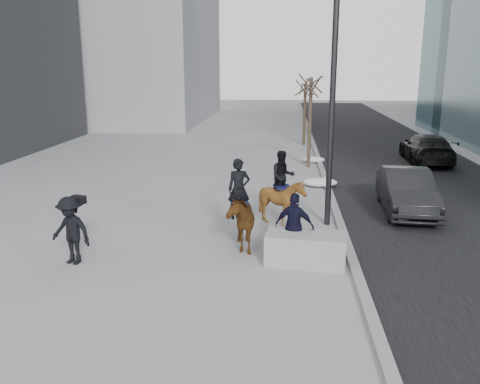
# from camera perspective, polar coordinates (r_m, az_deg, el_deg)

# --- Properties ---
(ground) EXTENTS (120.00, 120.00, 0.00)m
(ground) POSITION_cam_1_polar(r_m,az_deg,el_deg) (13.39, -0.46, -7.50)
(ground) COLOR gray
(ground) RESTS_ON ground
(road) EXTENTS (8.00, 90.00, 0.01)m
(road) POSITION_cam_1_polar(r_m,az_deg,el_deg) (23.64, 19.13, 1.34)
(road) COLOR black
(road) RESTS_ON ground
(curb) EXTENTS (0.25, 90.00, 0.12)m
(curb) POSITION_cam_1_polar(r_m,az_deg,el_deg) (22.98, 9.43, 1.73)
(curb) COLOR gray
(curb) RESTS_ON ground
(planter) EXTENTS (2.10, 1.23, 0.80)m
(planter) POSITION_cam_1_polar(r_m,az_deg,el_deg) (13.06, 7.39, -6.31)
(planter) COLOR #99999C
(planter) RESTS_ON ground
(car_near) EXTENTS (1.75, 4.50, 1.46)m
(car_near) POSITION_cam_1_polar(r_m,az_deg,el_deg) (18.22, 18.20, 0.09)
(car_near) COLOR black
(car_near) RESTS_ON ground
(car_far) EXTENTS (2.30, 5.19, 1.48)m
(car_far) POSITION_cam_1_polar(r_m,az_deg,el_deg) (27.86, 20.21, 4.65)
(car_far) COLOR black
(car_far) RESTS_ON ground
(tree_near) EXTENTS (1.20, 1.20, 4.81)m
(tree_near) POSITION_cam_1_polar(r_m,az_deg,el_deg) (25.01, 7.86, 8.24)
(tree_near) COLOR #372920
(tree_near) RESTS_ON ground
(tree_far) EXTENTS (1.20, 1.20, 4.20)m
(tree_far) POSITION_cam_1_polar(r_m,az_deg,el_deg) (32.05, 7.27, 9.00)
(tree_far) COLOR #382F21
(tree_far) RESTS_ON ground
(mounted_left) EXTENTS (1.24, 2.04, 2.46)m
(mounted_left) POSITION_cam_1_polar(r_m,az_deg,el_deg) (13.94, -0.16, -2.62)
(mounted_left) COLOR #4B2D0F
(mounted_left) RESTS_ON ground
(mounted_right) EXTENTS (1.53, 1.65, 2.35)m
(mounted_right) POSITION_cam_1_polar(r_m,az_deg,el_deg) (15.90, 4.76, -0.44)
(mounted_right) COLOR #4F2F0F
(mounted_right) RESTS_ON ground
(feeder) EXTENTS (1.11, 0.99, 1.75)m
(feeder) POSITION_cam_1_polar(r_m,az_deg,el_deg) (13.22, 6.15, -3.84)
(feeder) COLOR black
(feeder) RESTS_ON ground
(camera_crew) EXTENTS (1.28, 0.97, 1.75)m
(camera_crew) POSITION_cam_1_polar(r_m,az_deg,el_deg) (13.50, -18.45, -4.08)
(camera_crew) COLOR black
(camera_crew) RESTS_ON ground
(lamppost) EXTENTS (0.25, 2.91, 9.09)m
(lamppost) POSITION_cam_1_polar(r_m,az_deg,el_deg) (15.89, 10.42, 14.14)
(lamppost) COLOR black
(lamppost) RESTS_ON ground
(snow_piles) EXTENTS (1.42, 6.12, 0.36)m
(snow_piles) POSITION_cam_1_polar(r_m,az_deg,el_deg) (23.16, 8.66, 2.13)
(snow_piles) COLOR silver
(snow_piles) RESTS_ON ground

